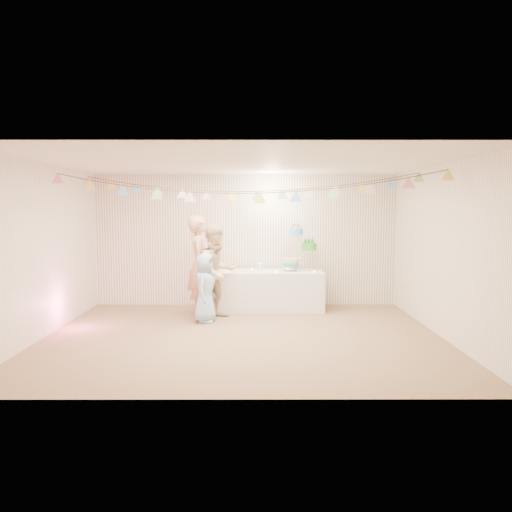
{
  "coord_description": "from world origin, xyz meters",
  "views": [
    {
      "loc": [
        0.18,
        -7.41,
        1.95
      ],
      "look_at": [
        0.2,
        0.8,
        1.15
      ],
      "focal_mm": 35.0,
      "sensor_mm": 36.0,
      "label": 1
    }
  ],
  "objects_px": {
    "table": "(270,290)",
    "person_child": "(205,288)",
    "person_adult_a": "(200,266)",
    "person_adult_b": "(217,272)",
    "cake_stand": "(299,249)"
  },
  "relations": [
    {
      "from": "table",
      "to": "person_adult_a",
      "type": "relative_size",
      "value": 1.1
    },
    {
      "from": "table",
      "to": "person_child",
      "type": "xyz_separation_m",
      "value": [
        -1.14,
        -1.03,
        0.22
      ]
    },
    {
      "from": "table",
      "to": "cake_stand",
      "type": "xyz_separation_m",
      "value": [
        0.55,
        0.05,
        0.79
      ]
    },
    {
      "from": "person_adult_a",
      "to": "person_child",
      "type": "relative_size",
      "value": 1.54
    },
    {
      "from": "cake_stand",
      "to": "table",
      "type": "bearing_deg",
      "value": -174.81
    },
    {
      "from": "table",
      "to": "person_child",
      "type": "bearing_deg",
      "value": -137.94
    },
    {
      "from": "cake_stand",
      "to": "person_child",
      "type": "xyz_separation_m",
      "value": [
        -1.69,
        -1.08,
        -0.58
      ]
    },
    {
      "from": "table",
      "to": "person_adult_a",
      "type": "distance_m",
      "value": 1.47
    },
    {
      "from": "table",
      "to": "person_adult_b",
      "type": "relative_size",
      "value": 1.21
    },
    {
      "from": "table",
      "to": "cake_stand",
      "type": "bearing_deg",
      "value": 5.19
    },
    {
      "from": "person_adult_b",
      "to": "table",
      "type": "bearing_deg",
      "value": -4.72
    },
    {
      "from": "person_adult_b",
      "to": "person_child",
      "type": "xyz_separation_m",
      "value": [
        -0.18,
        -0.29,
        -0.23
      ]
    },
    {
      "from": "person_child",
      "to": "cake_stand",
      "type": "bearing_deg",
      "value": -47.26
    },
    {
      "from": "cake_stand",
      "to": "person_adult_b",
      "type": "height_order",
      "value": "person_adult_b"
    },
    {
      "from": "table",
      "to": "person_adult_a",
      "type": "bearing_deg",
      "value": -159.74
    }
  ]
}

